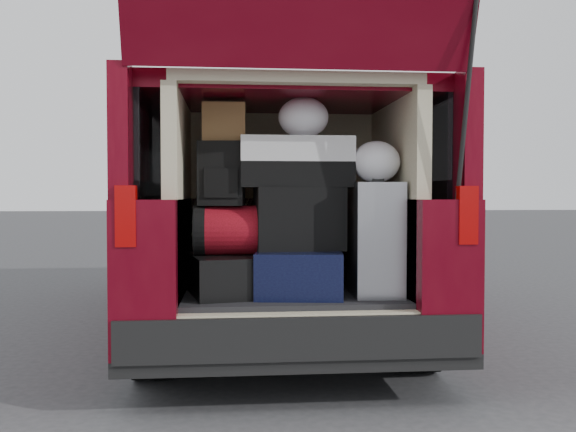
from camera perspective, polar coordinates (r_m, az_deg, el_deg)
The scene contains 13 objects.
ground at distance 3.56m, azimuth 0.58°, elevation -16.40°, with size 80.00×80.00×0.00m, color #323234.
minivan at distance 5.23m, azimuth -1.46°, elevation -0.35°, with size 1.90×5.35×2.77m.
load_floor at distance 3.75m, azimuth 0.15°, elevation -11.09°, with size 1.24×1.05×0.55m, color black.
black_hardshell at distance 3.55m, azimuth -5.61°, elevation -5.45°, with size 0.42×0.57×0.23m, color black.
navy_hardshell at distance 3.54m, azimuth 1.06°, elevation -5.25°, with size 0.48×0.59×0.26m, color black.
silver_roller at distance 3.54m, azimuth 8.14°, elevation -2.11°, with size 0.27×0.43×0.64m, color silver.
red_duffel at distance 3.52m, azimuth -5.26°, elevation -1.32°, with size 0.43×0.28×0.28m, color maroon.
black_soft_case at distance 3.53m, azimuth 1.03°, elevation -0.24°, with size 0.50×0.30×0.36m, color black.
backpack at distance 3.50m, azimuth -6.26°, elevation 3.96°, with size 0.26×0.15×0.36m, color black.
twotone_duffel at distance 3.56m, azimuth 0.73°, elevation 5.02°, with size 0.64×0.33×0.29m, color silver.
grocery_sack_lower at distance 3.58m, azimuth -6.00°, elevation 8.62°, with size 0.24×0.20×0.22m, color brown.
plastic_bag_center at distance 3.58m, azimuth 1.46°, elevation 9.20°, with size 0.29×0.27×0.23m, color white.
plastic_bag_right at distance 3.51m, azimuth 8.24°, elevation 5.04°, with size 0.27×0.26×0.24m, color white.
Camera 1 is at (-0.34, -3.36, 1.12)m, focal length 38.00 mm.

